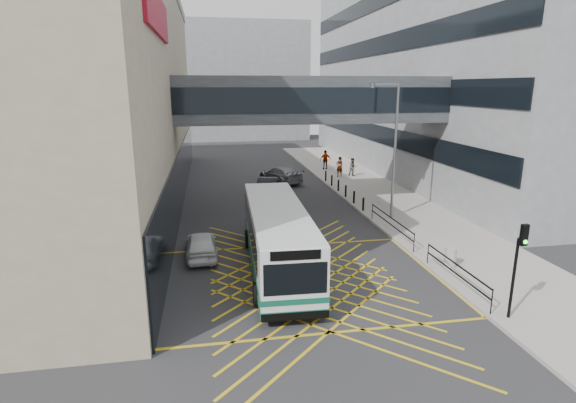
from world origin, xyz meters
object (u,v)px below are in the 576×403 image
car_white (201,244)px  traffic_light (519,258)px  pedestrian_a (339,167)px  pedestrian_c (325,160)px  litter_bin (450,257)px  bus (277,236)px  car_silver (281,174)px  car_dark (268,185)px  pedestrian_b (353,167)px  street_lamp (392,144)px

car_white → traffic_light: 14.23m
pedestrian_a → pedestrian_c: 3.92m
pedestrian_c → litter_bin: bearing=86.6°
bus → traffic_light: traffic_light is taller
car_silver → traffic_light: bearing=75.1°
car_white → pedestrian_c: (12.18, 21.96, 0.47)m
traffic_light → bus: bearing=131.1°
car_white → traffic_light: bearing=139.9°
car_dark → pedestrian_b: pedestrian_b is taller
pedestrian_b → street_lamp: bearing=-98.7°
car_silver → traffic_light: traffic_light is taller
traffic_light → pedestrian_b: size_ratio=2.13×
car_dark → pedestrian_b: (8.65, 5.03, 0.31)m
pedestrian_a → pedestrian_b: size_ratio=1.09×
car_dark → pedestrian_c: bearing=-114.5°
traffic_light → pedestrian_c: bearing=79.3°
litter_bin → pedestrian_c: size_ratio=0.48×
car_silver → litter_bin: bearing=78.2°
bus → street_lamp: size_ratio=1.30×
car_dark → pedestrian_c: (7.05, 9.01, 0.43)m
traffic_light → litter_bin: 5.26m
traffic_light → pedestrian_a: bearing=78.3°
car_silver → pedestrian_b: 7.04m
bus → traffic_light: size_ratio=3.01×
car_white → pedestrian_c: pedestrian_c is taller
traffic_light → pedestrian_a: (1.34, 26.67, -1.43)m
car_silver → litter_bin: 21.38m
street_lamp → pedestrian_b: bearing=80.8°
bus → traffic_light: bearing=-38.1°
bus → car_silver: bus is taller
pedestrian_a → pedestrian_b: pedestrian_a is taller
pedestrian_c → car_dark: bearing=50.1°
car_silver → pedestrian_b: (6.98, 0.85, 0.25)m
pedestrian_c → car_white: bearing=59.1°
bus → car_white: bus is taller
car_silver → traffic_light: (4.37, -25.75, 1.75)m
bus → street_lamp: (8.24, 6.60, 3.31)m
car_dark → pedestrian_b: size_ratio=2.62×
car_white → car_dark: bearing=-114.1°
car_white → pedestrian_b: (13.79, 17.98, 0.35)m
litter_bin → pedestrian_a: 21.80m
pedestrian_a → traffic_light: bearing=74.2°
bus → street_lamp: street_lamp is taller
street_lamp → pedestrian_a: 14.19m
car_dark → street_lamp: (6.65, -8.54, 4.23)m
car_white → bus: bearing=145.8°
street_lamp → car_dark: bearing=127.1°
bus → pedestrian_b: bearing=65.1°
car_white → pedestrian_b: size_ratio=2.44×
bus → car_silver: bearing=82.4°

